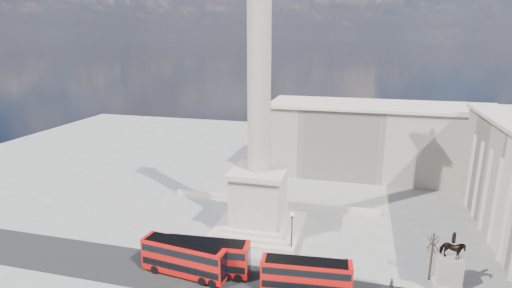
{
  "coord_description": "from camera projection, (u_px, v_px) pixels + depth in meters",
  "views": [
    {
      "loc": [
        14.98,
        -53.83,
        31.28
      ],
      "look_at": [
        0.77,
        0.2,
        16.3
      ],
      "focal_mm": 28.0,
      "sensor_mm": 36.0,
      "label": 1
    }
  ],
  "objects": [
    {
      "name": "victorian_lamp",
      "position": [
        292.0,
        229.0,
        58.92
      ],
      "size": [
        0.56,
        0.56,
        6.51
      ],
      "rotation": [
        0.0,
        0.0,
        0.29
      ],
      "color": "black",
      "rests_on": "ground"
    },
    {
      "name": "equestrian_statue",
      "position": [
        450.0,
        268.0,
        51.09
      ],
      "size": [
        3.69,
        2.77,
        7.77
      ],
      "color": "beige",
      "rests_on": "ground"
    },
    {
      "name": "red_bus_a",
      "position": [
        206.0,
        256.0,
        54.01
      ],
      "size": [
        12.23,
        3.74,
        4.88
      ],
      "rotation": [
        0.0,
        0.0,
        0.08
      ],
      "color": "#BF0E09",
      "rests_on": "ground"
    },
    {
      "name": "balustrade_wall",
      "position": [
        273.0,
        202.0,
        76.87
      ],
      "size": [
        40.0,
        0.6,
        1.1
      ],
      "primitive_type": "cube",
      "color": "beige",
      "rests_on": "ground"
    },
    {
      "name": "nelsons_column",
      "position": [
        259.0,
        157.0,
        63.39
      ],
      "size": [
        14.0,
        14.0,
        49.85
      ],
      "color": "#BDB29E",
      "rests_on": "ground"
    },
    {
      "name": "bare_tree_near",
      "position": [
        433.0,
        242.0,
        51.76
      ],
      "size": [
        1.63,
        1.63,
        7.14
      ],
      "rotation": [
        0.0,
        0.0,
        -0.02
      ],
      "color": "#332319",
      "rests_on": "ground"
    },
    {
      "name": "red_bus_b",
      "position": [
        185.0,
        258.0,
        53.64
      ],
      "size": [
        12.28,
        4.16,
        4.88
      ],
      "rotation": [
        0.0,
        0.0,
        -0.12
      ],
      "color": "#BF0E09",
      "rests_on": "ground"
    },
    {
      "name": "pedestrian_walking",
      "position": [
        392.0,
        285.0,
        50.77
      ],
      "size": [
        0.63,
        0.44,
        1.64
      ],
      "primitive_type": "imported",
      "rotation": [
        0.0,
        0.0,
        0.08
      ],
      "color": "black",
      "rests_on": "ground"
    },
    {
      "name": "red_bus_c",
      "position": [
        307.0,
        276.0,
        49.81
      ],
      "size": [
        11.45,
        3.64,
        4.56
      ],
      "rotation": [
        0.0,
        0.0,
        0.1
      ],
      "color": "#BF0E09",
      "rests_on": "ground"
    },
    {
      "name": "asphalt_road",
      "position": [
        268.0,
        288.0,
        51.5
      ],
      "size": [
        120.0,
        9.0,
        0.01
      ],
      "primitive_type": "cube",
      "color": "black",
      "rests_on": "ground"
    },
    {
      "name": "building_northeast",
      "position": [
        380.0,
        140.0,
        92.37
      ],
      "size": [
        51.0,
        17.0,
        16.6
      ],
      "color": "beige",
      "rests_on": "ground"
    },
    {
      "name": "pedestrian_crossing",
      "position": [
        346.0,
        264.0,
        55.14
      ],
      "size": [
        0.86,
        1.18,
        1.85
      ],
      "primitive_type": "imported",
      "rotation": [
        0.0,
        0.0,
        1.99
      ],
      "color": "black",
      "rests_on": "ground"
    },
    {
      "name": "ground",
      "position": [
        251.0,
        245.0,
        62.07
      ],
      "size": [
        180.0,
        180.0,
        0.0
      ],
      "primitive_type": "plane",
      "color": "gray",
      "rests_on": "ground"
    }
  ]
}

